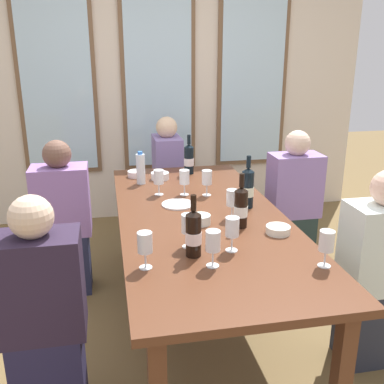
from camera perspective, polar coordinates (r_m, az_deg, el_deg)
name	(u,v)px	position (r m, az deg, el deg)	size (l,w,h in m)	color
ground_plane	(201,321)	(2.99, 1.11, -16.29)	(12.00, 12.00, 0.00)	brown
back_wall_with_windows	(158,73)	(4.47, -4.41, 14.99)	(4.17, 0.10, 2.90)	beige
dining_table	(201,226)	(2.67, 1.20, -4.37)	(0.97, 2.23, 0.74)	#57301C
white_plate_0	(178,204)	(2.81, -1.82, -1.59)	(0.21, 0.21, 0.01)	white
wine_bottle_0	(248,188)	(2.75, 7.17, 0.56)	(0.08, 0.08, 0.33)	black
wine_bottle_1	(189,159)	(3.48, -0.40, 4.28)	(0.08, 0.08, 0.31)	black
wine_bottle_2	(241,207)	(2.45, 6.29, -1.93)	(0.08, 0.08, 0.31)	black
wine_bottle_3	(193,233)	(2.10, 0.19, -5.31)	(0.08, 0.08, 0.31)	black
tasting_bowl_0	(160,176)	(3.35, -4.14, 2.07)	(0.14, 0.14, 0.05)	white
tasting_bowl_1	(201,219)	(2.50, 1.13, -3.55)	(0.11, 0.11, 0.05)	white
tasting_bowl_2	(278,230)	(2.43, 11.00, -4.79)	(0.13, 0.13, 0.04)	white
tasting_bowl_3	(136,174)	(3.45, -7.16, 2.35)	(0.13, 0.13, 0.05)	white
water_bottle	(141,169)	(3.24, -6.62, 3.00)	(0.06, 0.06, 0.24)	white
wine_glass_0	(188,225)	(2.19, -0.50, -4.30)	(0.07, 0.07, 0.17)	white
wine_glass_1	(207,179)	(2.96, 1.92, 1.74)	(0.07, 0.07, 0.17)	white
wine_glass_2	(159,178)	(2.97, -4.31, 1.87)	(0.07, 0.07, 0.17)	white
wine_glass_3	(232,199)	(2.57, 5.19, -0.93)	(0.07, 0.07, 0.17)	white
wine_glass_4	(327,242)	(2.09, 16.91, -6.15)	(0.07, 0.07, 0.17)	white
wine_glass_5	(232,228)	(2.16, 5.19, -4.60)	(0.07, 0.07, 0.17)	white
wine_glass_6	(145,244)	(2.00, -6.07, -6.71)	(0.07, 0.07, 0.17)	white
wine_glass_7	(213,242)	(2.00, 2.72, -6.41)	(0.07, 0.07, 0.17)	white
wine_glass_8	(184,178)	(2.96, -0.99, 1.78)	(0.07, 0.07, 0.17)	white
seated_person_0	(64,223)	(3.23, -16.19, -3.79)	(0.38, 0.24, 1.11)	#222541
seated_person_1	(293,205)	(3.52, 12.85, -1.67)	(0.38, 0.24, 1.11)	#223331
seated_person_2	(43,318)	(2.19, -18.59, -15.05)	(0.38, 0.24, 1.11)	#252243
seated_person_3	(377,275)	(2.62, 22.69, -9.78)	(0.38, 0.24, 1.11)	#282B37
seated_person_4	(168,180)	(4.08, -3.16, 1.52)	(0.24, 0.38, 1.11)	#37342D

